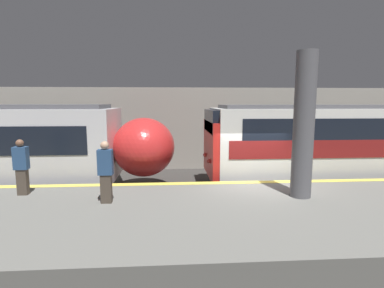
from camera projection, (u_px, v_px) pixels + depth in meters
The scene contains 6 objects.
ground_plane at pixel (254, 207), 10.35m from camera, with size 120.00×120.00×0.00m, color #33302D.
platform at pixel (281, 224), 7.75m from camera, with size 40.00×5.14×0.92m.
station_rear_barrier at pixel (224, 129), 16.14m from camera, with size 50.00×0.15×4.35m.
support_pillar_near at pixel (304, 126), 8.29m from camera, with size 0.57×0.57×4.06m.
person_waiting at pixel (106, 171), 7.92m from camera, with size 0.38×0.24×1.66m.
person_walking at pixel (22, 166), 8.62m from camera, with size 0.38×0.24×1.62m.
Camera 1 is at (-2.82, -9.78, 3.59)m, focal length 28.00 mm.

